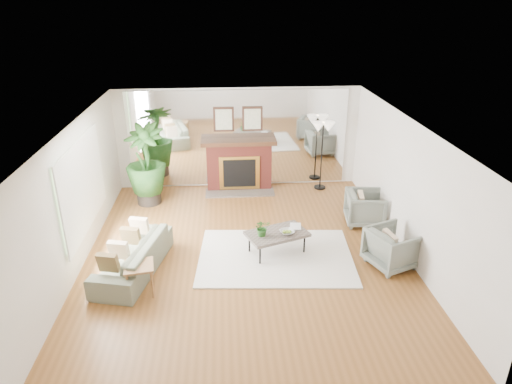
{
  "coord_description": "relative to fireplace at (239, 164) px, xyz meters",
  "views": [
    {
      "loc": [
        -0.37,
        -7.46,
        4.55
      ],
      "look_at": [
        0.23,
        0.6,
        1.03
      ],
      "focal_mm": 32.0,
      "sensor_mm": 36.0,
      "label": 1
    }
  ],
  "objects": [
    {
      "name": "ground",
      "position": [
        0.0,
        -3.26,
        -0.66
      ],
      "size": [
        7.0,
        7.0,
        0.0
      ],
      "primitive_type": "plane",
      "color": "brown",
      "rests_on": "ground"
    },
    {
      "name": "area_rug",
      "position": [
        0.54,
        -3.39,
        -0.64
      ],
      "size": [
        3.0,
        2.25,
        0.03
      ],
      "primitive_type": "cube",
      "rotation": [
        0.0,
        0.0,
        -0.07
      ],
      "color": "white",
      "rests_on": "ground"
    },
    {
      "name": "armchair_front",
      "position": [
        2.6,
        -3.82,
        -0.29
      ],
      "size": [
        1.04,
        1.02,
        0.73
      ],
      "primitive_type": "imported",
      "rotation": [
        0.0,
        0.0,
        1.96
      ],
      "color": "slate",
      "rests_on": "ground"
    },
    {
      "name": "wall_right",
      "position": [
        2.99,
        -3.26,
        0.59
      ],
      "size": [
        0.02,
        7.0,
        2.5
      ],
      "primitive_type": "cube",
      "color": "silver",
      "rests_on": "ground"
    },
    {
      "name": "sofa",
      "position": [
        -2.03,
        -3.65,
        -0.37
      ],
      "size": [
        1.23,
        2.14,
        0.59
      ],
      "primitive_type": "imported",
      "rotation": [
        0.0,
        0.0,
        -1.8
      ],
      "color": "#6A715A",
      "rests_on": "ground"
    },
    {
      "name": "fireplace",
      "position": [
        0.0,
        0.0,
        0.0
      ],
      "size": [
        1.85,
        0.83,
        2.05
      ],
      "color": "maroon",
      "rests_on": "ground"
    },
    {
      "name": "coffee_table",
      "position": [
        0.58,
        -3.25,
        -0.25
      ],
      "size": [
        1.28,
        1.01,
        0.45
      ],
      "rotation": [
        0.0,
        0.0,
        0.37
      ],
      "color": "#60554C",
      "rests_on": "ground"
    },
    {
      "name": "window_panel",
      "position": [
        -2.96,
        -2.86,
        0.69
      ],
      "size": [
        0.04,
        2.4,
        1.5
      ],
      "primitive_type": "cube",
      "color": "#B2E09E",
      "rests_on": "wall_left"
    },
    {
      "name": "tabletop_plant",
      "position": [
        0.29,
        -3.34,
        -0.05
      ],
      "size": [
        0.34,
        0.31,
        0.32
      ],
      "primitive_type": "imported",
      "rotation": [
        0.0,
        0.0,
        0.21
      ],
      "color": "#336124",
      "rests_on": "coffee_table"
    },
    {
      "name": "mirror_panel",
      "position": [
        0.0,
        0.21,
        0.59
      ],
      "size": [
        5.4,
        0.04,
        2.4
      ],
      "primitive_type": "cube",
      "color": "silver",
      "rests_on": "wall_back"
    },
    {
      "name": "side_table",
      "position": [
        -1.8,
        -4.32,
        -0.22
      ],
      "size": [
        0.53,
        0.53,
        0.53
      ],
      "rotation": [
        0.0,
        0.0,
        0.15
      ],
      "color": "olive",
      "rests_on": "ground"
    },
    {
      "name": "wall_left",
      "position": [
        -2.99,
        -3.26,
        0.59
      ],
      "size": [
        0.02,
        7.0,
        2.5
      ],
      "primitive_type": "cube",
      "color": "silver",
      "rests_on": "ground"
    },
    {
      "name": "floor_lamp",
      "position": [
        2.04,
        -0.16,
        0.81
      ],
      "size": [
        0.56,
        0.31,
        1.72
      ],
      "color": "black",
      "rests_on": "ground"
    },
    {
      "name": "potted_ficus",
      "position": [
        -2.16,
        -0.74,
        0.36
      ],
      "size": [
        1.18,
        1.18,
        1.91
      ],
      "color": "black",
      "rests_on": "ground"
    },
    {
      "name": "book",
      "position": [
        0.85,
        -3.04,
        -0.2
      ],
      "size": [
        0.25,
        0.31,
        0.02
      ],
      "primitive_type": "imported",
      "rotation": [
        0.0,
        0.0,
        -0.14
      ],
      "color": "olive",
      "rests_on": "coffee_table"
    },
    {
      "name": "armchair_back",
      "position": [
        2.6,
        -2.15,
        -0.3
      ],
      "size": [
        0.88,
        0.86,
        0.72
      ],
      "primitive_type": "imported",
      "rotation": [
        0.0,
        0.0,
        1.45
      ],
      "color": "slate",
      "rests_on": "ground"
    },
    {
      "name": "fruit_bowl",
      "position": [
        0.76,
        -3.31,
        -0.18
      ],
      "size": [
        0.33,
        0.33,
        0.07
      ],
      "primitive_type": "imported",
      "rotation": [
        0.0,
        0.0,
        0.3
      ],
      "color": "olive",
      "rests_on": "coffee_table"
    },
    {
      "name": "wall_back",
      "position": [
        0.0,
        0.23,
        0.59
      ],
      "size": [
        6.0,
        0.02,
        2.5
      ],
      "primitive_type": "cube",
      "color": "silver",
      "rests_on": "ground"
    }
  ]
}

